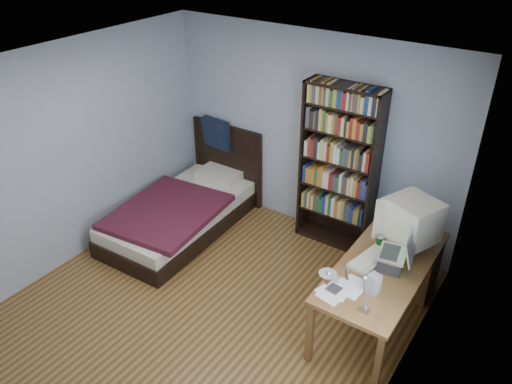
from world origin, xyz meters
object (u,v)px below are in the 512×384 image
laptop (393,258)px  keyboard (371,259)px  desk (398,263)px  desk_lamp (334,282)px  speaker (374,284)px  bed (185,209)px  crt_monitor (411,220)px  bookshelf (339,168)px  soda_can (380,242)px

laptop → keyboard: laptop is taller
desk → desk_lamp: bearing=-90.8°
desk_lamp → speaker: size_ratio=3.44×
desk → bed: bearing=-174.4°
crt_monitor → speaker: 0.87m
keyboard → bed: bed is taller
crt_monitor → desk_lamp: (-0.09, -1.50, 0.24)m
bookshelf → keyboard: bearing=-49.9°
crt_monitor → bookshelf: 1.24m
crt_monitor → speaker: (-0.00, -0.85, -0.20)m
laptop → bookshelf: (-1.09, 1.04, 0.17)m
crt_monitor → desk_lamp: desk_lamp is taller
crt_monitor → bookshelf: bookshelf is taller
desk_lamp → bed: bearing=154.1°
bed → soda_can: bearing=0.1°
desk → speaker: size_ratio=8.89×
soda_can → bed: (-2.59, -0.00, -0.54)m
crt_monitor → laptop: (0.01, -0.42, -0.19)m
keyboard → bookshelf: bearing=141.9°
laptop → desk_lamp: (-0.10, -1.08, 0.43)m
keyboard → soda_can: 0.24m
crt_monitor → bed: bearing=-176.1°
desk → laptop: laptop is taller
speaker → soda_can: bearing=123.9°
speaker → bookshelf: (-1.07, 1.47, 0.18)m
keyboard → soda_can: (-0.02, 0.24, 0.04)m
keyboard → soda_can: bearing=106.5°
keyboard → bed: (-2.61, 0.23, -0.49)m
crt_monitor → desk_lamp: size_ratio=0.89×
speaker → laptop: bearing=104.2°
desk_lamp → crt_monitor: bearing=86.7°
bed → speaker: bearing=-13.2°
bookshelf → desk: bearing=-28.3°
crt_monitor → keyboard: 0.54m
desk → soda_can: 0.48m
laptop → desk_lamp: 1.17m
soda_can → crt_monitor: bearing=41.1°
crt_monitor → keyboard: crt_monitor is taller
speaker → soda_can: size_ratio=1.67×
laptop → speaker: bearing=-92.1°
desk → laptop: (0.08, -0.50, 0.42)m
desk → bed: bed is taller
laptop → desk_lamp: desk_lamp is taller
keyboard → laptop: bearing=11.9°
bed → desk_lamp: bearing=-25.9°
keyboard → bed: bearing=-173.4°
desk_lamp → bed: 3.18m
desk_lamp → speaker: desk_lamp is taller
desk → speaker: (0.06, -0.93, 0.41)m
desk_lamp → bookshelf: (-0.98, 2.13, -0.26)m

